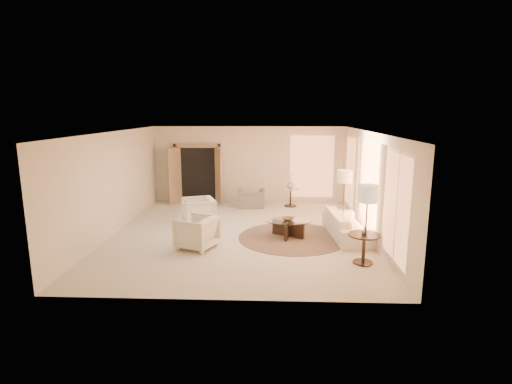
{
  "coord_description": "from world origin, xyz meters",
  "views": [
    {
      "loc": [
        0.85,
        -10.63,
        3.34
      ],
      "look_at": [
        0.4,
        0.4,
        1.1
      ],
      "focal_mm": 28.0,
      "sensor_mm": 36.0,
      "label": 1
    }
  ],
  "objects_px": {
    "floor_lamp_near": "(345,179)",
    "end_vase": "(365,231)",
    "sofa": "(348,225)",
    "armchair_left": "(198,210)",
    "armchair_right": "(197,231)",
    "side_vase": "(291,184)",
    "bowl": "(288,219)",
    "side_table": "(291,195)",
    "coffee_table": "(288,226)",
    "floor_lamp_far": "(368,197)",
    "accent_chair": "(251,196)",
    "end_table": "(364,243)"
  },
  "relations": [
    {
      "from": "bowl",
      "to": "accent_chair",
      "type": "bearing_deg",
      "value": 109.39
    },
    {
      "from": "accent_chair",
      "to": "floor_lamp_near",
      "type": "height_order",
      "value": "floor_lamp_near"
    },
    {
      "from": "coffee_table",
      "to": "side_table",
      "type": "distance_m",
      "value": 3.56
    },
    {
      "from": "sofa",
      "to": "side_vase",
      "type": "xyz_separation_m",
      "value": [
        -1.39,
        3.49,
        0.46
      ]
    },
    {
      "from": "floor_lamp_far",
      "to": "bowl",
      "type": "height_order",
      "value": "floor_lamp_far"
    },
    {
      "from": "end_table",
      "to": "side_vase",
      "type": "height_order",
      "value": "side_vase"
    },
    {
      "from": "sofa",
      "to": "side_table",
      "type": "distance_m",
      "value": 3.76
    },
    {
      "from": "armchair_right",
      "to": "end_vase",
      "type": "bearing_deg",
      "value": 101.36
    },
    {
      "from": "armchair_right",
      "to": "floor_lamp_far",
      "type": "xyz_separation_m",
      "value": [
        3.9,
        -0.95,
        1.08
      ]
    },
    {
      "from": "sofa",
      "to": "end_vase",
      "type": "distance_m",
      "value": 1.96
    },
    {
      "from": "armchair_left",
      "to": "floor_lamp_near",
      "type": "distance_m",
      "value": 4.36
    },
    {
      "from": "armchair_left",
      "to": "side_vase",
      "type": "bearing_deg",
      "value": 110.37
    },
    {
      "from": "side_table",
      "to": "floor_lamp_near",
      "type": "bearing_deg",
      "value": -63.32
    },
    {
      "from": "side_table",
      "to": "floor_lamp_far",
      "type": "relative_size",
      "value": 0.37
    },
    {
      "from": "armchair_right",
      "to": "floor_lamp_near",
      "type": "distance_m",
      "value": 4.41
    },
    {
      "from": "armchair_left",
      "to": "side_table",
      "type": "height_order",
      "value": "armchair_left"
    },
    {
      "from": "floor_lamp_far",
      "to": "bowl",
      "type": "relative_size",
      "value": 5.6
    },
    {
      "from": "floor_lamp_near",
      "to": "side_vase",
      "type": "distance_m",
      "value": 3.16
    },
    {
      "from": "armchair_right",
      "to": "accent_chair",
      "type": "distance_m",
      "value": 4.5
    },
    {
      "from": "armchair_left",
      "to": "end_vase",
      "type": "bearing_deg",
      "value": 34.59
    },
    {
      "from": "sofa",
      "to": "side_table",
      "type": "height_order",
      "value": "sofa"
    },
    {
      "from": "sofa",
      "to": "floor_lamp_far",
      "type": "xyz_separation_m",
      "value": [
        0.0,
        -2.02,
        1.19
      ]
    },
    {
      "from": "accent_chair",
      "to": "armchair_left",
      "type": "bearing_deg",
      "value": 53.43
    },
    {
      "from": "coffee_table",
      "to": "floor_lamp_near",
      "type": "relative_size",
      "value": 0.97
    },
    {
      "from": "side_vase",
      "to": "coffee_table",
      "type": "bearing_deg",
      "value": -93.51
    },
    {
      "from": "coffee_table",
      "to": "side_vase",
      "type": "bearing_deg",
      "value": 86.49
    },
    {
      "from": "end_vase",
      "to": "armchair_left",
      "type": "bearing_deg",
      "value": 145.6
    },
    {
      "from": "armchair_right",
      "to": "bowl",
      "type": "relative_size",
      "value": 2.78
    },
    {
      "from": "side_vase",
      "to": "side_table",
      "type": "bearing_deg",
      "value": 0.0
    },
    {
      "from": "armchair_right",
      "to": "side_table",
      "type": "height_order",
      "value": "armchair_right"
    },
    {
      "from": "end_table",
      "to": "bowl",
      "type": "height_order",
      "value": "end_table"
    },
    {
      "from": "armchair_right",
      "to": "end_vase",
      "type": "distance_m",
      "value": 4.0
    },
    {
      "from": "end_table",
      "to": "floor_lamp_near",
      "type": "height_order",
      "value": "floor_lamp_near"
    },
    {
      "from": "coffee_table",
      "to": "floor_lamp_far",
      "type": "distance_m",
      "value": 2.82
    },
    {
      "from": "armchair_right",
      "to": "coffee_table",
      "type": "distance_m",
      "value": 2.51
    },
    {
      "from": "armchair_left",
      "to": "bowl",
      "type": "height_order",
      "value": "armchair_left"
    },
    {
      "from": "floor_lamp_near",
      "to": "floor_lamp_far",
      "type": "bearing_deg",
      "value": -90.0
    },
    {
      "from": "sofa",
      "to": "armchair_left",
      "type": "xyz_separation_m",
      "value": [
        -4.23,
        0.98,
        0.12
      ]
    },
    {
      "from": "floor_lamp_near",
      "to": "end_vase",
      "type": "bearing_deg",
      "value": -90.0
    },
    {
      "from": "armchair_left",
      "to": "end_vase",
      "type": "xyz_separation_m",
      "value": [
        4.23,
        -2.9,
        0.29
      ]
    },
    {
      "from": "end_table",
      "to": "floor_lamp_far",
      "type": "bearing_deg",
      "value": -90.0
    },
    {
      "from": "coffee_table",
      "to": "bowl",
      "type": "height_order",
      "value": "bowl"
    },
    {
      "from": "armchair_left",
      "to": "bowl",
      "type": "relative_size",
      "value": 2.82
    },
    {
      "from": "floor_lamp_far",
      "to": "side_vase",
      "type": "bearing_deg",
      "value": 104.13
    },
    {
      "from": "end_table",
      "to": "armchair_right",
      "type": "bearing_deg",
      "value": 167.7
    },
    {
      "from": "floor_lamp_far",
      "to": "armchair_right",
      "type": "bearing_deg",
      "value": 166.27
    },
    {
      "from": "accent_chair",
      "to": "end_table",
      "type": "bearing_deg",
      "value": 113.7
    },
    {
      "from": "coffee_table",
      "to": "end_vase",
      "type": "distance_m",
      "value": 2.49
    },
    {
      "from": "bowl",
      "to": "end_vase",
      "type": "xyz_separation_m",
      "value": [
        1.6,
        -1.85,
        0.25
      ]
    },
    {
      "from": "coffee_table",
      "to": "accent_chair",
      "type": "bearing_deg",
      "value": 109.39
    }
  ]
}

